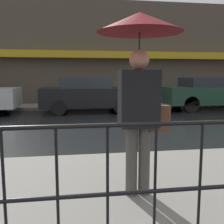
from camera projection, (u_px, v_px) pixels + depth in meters
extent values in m
plane|color=black|center=(117.00, 123.00, 8.49)|extent=(80.00, 80.00, 0.00)
cube|color=gray|center=(183.00, 187.00, 3.45)|extent=(28.00, 2.84, 0.13)
cube|color=gray|center=(102.00, 106.00, 13.01)|extent=(28.00, 1.81, 0.13)
cube|color=gold|center=(117.00, 123.00, 8.49)|extent=(25.20, 0.12, 0.01)
cube|color=#4C4238|center=(99.00, 53.00, 13.69)|extent=(28.00, 0.30, 5.40)
cube|color=#B79319|center=(100.00, 55.00, 13.28)|extent=(16.80, 0.55, 0.35)
cylinder|color=black|center=(4.00, 195.00, 1.94)|extent=(0.02, 0.02, 1.00)
cylinder|color=black|center=(57.00, 191.00, 2.00)|extent=(0.02, 0.02, 1.00)
cylinder|color=black|center=(108.00, 188.00, 2.06)|extent=(0.02, 0.02, 1.00)
cylinder|color=black|center=(155.00, 185.00, 2.11)|extent=(0.02, 0.02, 1.00)
cylinder|color=black|center=(200.00, 182.00, 2.17)|extent=(0.02, 0.02, 1.00)
cylinder|color=#4C4742|center=(131.00, 161.00, 3.02)|extent=(0.13, 0.13, 0.81)
cylinder|color=#4C4742|center=(144.00, 161.00, 3.04)|extent=(0.13, 0.13, 0.81)
cube|color=black|center=(139.00, 99.00, 2.93)|extent=(0.44, 0.26, 0.64)
sphere|color=tan|center=(139.00, 60.00, 2.87)|extent=(0.22, 0.22, 0.22)
cylinder|color=#262628|center=(139.00, 66.00, 2.88)|extent=(0.02, 0.02, 0.72)
cone|color=maroon|center=(140.00, 22.00, 2.82)|extent=(0.94, 0.94, 0.21)
cube|color=brown|center=(159.00, 118.00, 3.00)|extent=(0.24, 0.12, 0.30)
cylinder|color=black|center=(2.00, 104.00, 11.34)|extent=(0.65, 0.22, 0.65)
cube|color=black|center=(89.00, 97.00, 11.04)|extent=(3.98, 1.73, 0.77)
cube|color=#1E2328|center=(85.00, 83.00, 10.93)|extent=(2.07, 1.59, 0.43)
cylinder|color=black|center=(115.00, 103.00, 12.01)|extent=(0.61, 0.22, 0.61)
cylinder|color=black|center=(121.00, 107.00, 10.53)|extent=(0.61, 0.22, 0.61)
cylinder|color=black|center=(60.00, 104.00, 11.64)|extent=(0.61, 0.22, 0.61)
cylinder|color=black|center=(59.00, 108.00, 10.16)|extent=(0.61, 0.22, 0.61)
cube|color=#193828|center=(214.00, 95.00, 11.87)|extent=(4.63, 1.77, 0.76)
cube|color=#1E2328|center=(210.00, 82.00, 11.76)|extent=(2.41, 1.63, 0.40)
cylinder|color=black|center=(177.00, 101.00, 12.46)|extent=(0.69, 0.22, 0.69)
cylinder|color=black|center=(191.00, 104.00, 10.94)|extent=(0.69, 0.22, 0.69)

